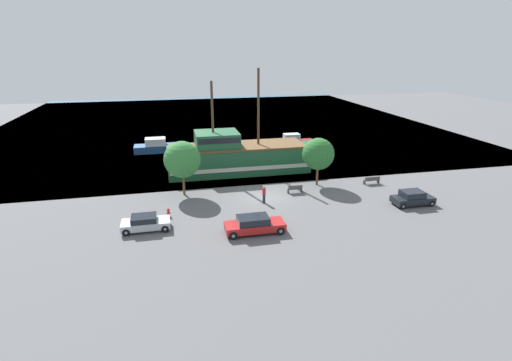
{
  "coord_description": "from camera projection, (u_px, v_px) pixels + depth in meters",
  "views": [
    {
      "loc": [
        -9.15,
        -36.21,
        14.48
      ],
      "look_at": [
        -0.52,
        2.0,
        1.2
      ],
      "focal_mm": 28.0,
      "sensor_mm": 36.0,
      "label": 1
    }
  ],
  "objects": [
    {
      "name": "ground_plane",
      "position": [
        265.0,
        198.0,
        40.01
      ],
      "size": [
        160.0,
        160.0,
        0.0
      ],
      "primitive_type": "plane",
      "color": "#5B5B5E"
    },
    {
      "name": "fire_hydrant",
      "position": [
        168.0,
        212.0,
        35.53
      ],
      "size": [
        0.42,
        0.25,
        0.76
      ],
      "color": "red",
      "rests_on": "ground_plane"
    },
    {
      "name": "bench_promenade_east",
      "position": [
        295.0,
        189.0,
        41.18
      ],
      "size": [
        1.52,
        0.45,
        0.85
      ],
      "color": "#4C4742",
      "rests_on": "ground_plane"
    },
    {
      "name": "pirate_ship",
      "position": [
        237.0,
        156.0,
        47.92
      ],
      "size": [
        17.97,
        5.57,
        12.09
      ],
      "color": "#1E5633",
      "rests_on": "water_surface"
    },
    {
      "name": "tree_row_mideast",
      "position": [
        318.0,
        154.0,
        42.64
      ],
      "size": [
        3.43,
        3.43,
        5.2
      ],
      "color": "brown",
      "rests_on": "ground_plane"
    },
    {
      "name": "moored_boat_dockside",
      "position": [
        159.0,
        147.0,
        57.11
      ],
      "size": [
        7.07,
        2.44,
        2.0
      ],
      "color": "navy",
      "rests_on": "water_surface"
    },
    {
      "name": "water_surface",
      "position": [
        213.0,
        121.0,
        80.65
      ],
      "size": [
        80.0,
        80.0,
        0.0
      ],
      "primitive_type": "plane",
      "color": "#38667F",
      "rests_on": "ground"
    },
    {
      "name": "parked_car_curb_rear",
      "position": [
        254.0,
        225.0,
        32.31
      ],
      "size": [
        4.84,
        1.93,
        1.43
      ],
      "color": "#B21E1E",
      "rests_on": "ground_plane"
    },
    {
      "name": "tree_row_east",
      "position": [
        182.0,
        160.0,
        39.7
      ],
      "size": [
        3.68,
        3.68,
        5.56
      ],
      "color": "brown",
      "rests_on": "ground_plane"
    },
    {
      "name": "parked_car_curb_front",
      "position": [
        413.0,
        198.0,
        38.04
      ],
      "size": [
        3.88,
        1.86,
        1.4
      ],
      "color": "black",
      "rests_on": "ground_plane"
    },
    {
      "name": "parked_car_curb_mid",
      "position": [
        145.0,
        223.0,
        32.84
      ],
      "size": [
        3.91,
        1.86,
        1.26
      ],
      "color": "#B7BCC6",
      "rests_on": "ground_plane"
    },
    {
      "name": "moored_boat_outer",
      "position": [
        293.0,
        141.0,
        60.65
      ],
      "size": [
        5.95,
        1.89,
        1.83
      ],
      "color": "maroon",
      "rests_on": "water_surface"
    },
    {
      "name": "pedestrian_walking_near",
      "position": [
        264.0,
        194.0,
        38.43
      ],
      "size": [
        0.32,
        0.32,
        1.76
      ],
      "color": "#232838",
      "rests_on": "ground_plane"
    },
    {
      "name": "bench_promenade_west",
      "position": [
        372.0,
        180.0,
        43.85
      ],
      "size": [
        1.79,
        0.45,
        0.85
      ],
      "color": "#4C4742",
      "rests_on": "ground_plane"
    }
  ]
}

